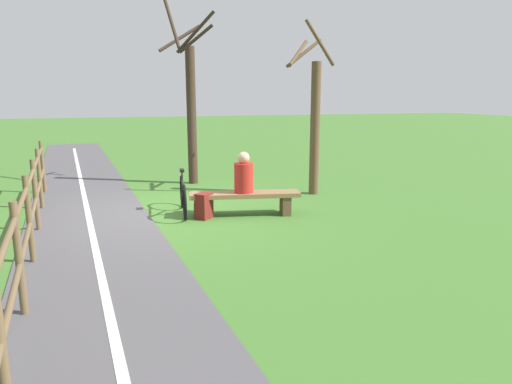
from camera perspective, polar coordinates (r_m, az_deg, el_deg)
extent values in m
plane|color=#3D6B28|center=(9.12, -10.91, -2.44)|extent=(80.00, 80.00, 0.00)
cube|color=#4C494C|center=(5.29, -17.78, -13.53)|extent=(5.17, 36.05, 0.02)
cube|color=silver|center=(5.28, -17.79, -13.44)|extent=(2.82, 31.89, 0.00)
cube|color=brown|center=(8.64, -1.38, -0.30)|extent=(2.10, 0.80, 0.08)
cube|color=brown|center=(8.79, 3.64, -1.58)|extent=(0.23, 0.41, 0.36)
cube|color=brown|center=(8.65, -6.46, -1.86)|extent=(0.23, 0.41, 0.36)
cylinder|color=#B2231E|center=(8.58, -1.52, 1.75)|extent=(0.41, 0.41, 0.55)
sphere|color=tan|center=(8.52, -1.53, 4.24)|extent=(0.22, 0.22, 0.22)
torus|color=black|center=(8.42, -8.79, -1.28)|extent=(0.11, 0.66, 0.65)
torus|color=black|center=(9.37, -9.14, 0.05)|extent=(0.11, 0.66, 0.65)
cylinder|color=black|center=(8.84, -9.03, 1.16)|extent=(0.11, 0.82, 0.04)
cylinder|color=black|center=(8.72, -8.95, 0.10)|extent=(0.09, 0.60, 0.31)
cylinder|color=black|center=(8.96, -9.10, 1.96)|extent=(0.03, 0.03, 0.20)
cube|color=black|center=(8.95, -9.12, 2.65)|extent=(0.10, 0.21, 0.05)
cube|color=maroon|center=(8.50, -6.45, -1.72)|extent=(0.37, 0.37, 0.47)
cube|color=maroon|center=(8.59, -7.17, -2.08)|extent=(0.17, 0.17, 0.21)
cylinder|color=brown|center=(11.68, -24.80, 2.81)|extent=(0.08, 0.08, 1.20)
cylinder|color=brown|center=(10.06, -25.11, 1.47)|extent=(0.08, 0.08, 1.20)
cylinder|color=brown|center=(8.45, -25.54, -0.37)|extent=(0.08, 0.08, 1.20)
cylinder|color=brown|center=(6.85, -26.17, -3.08)|extent=(0.08, 0.08, 1.20)
cylinder|color=brown|center=(5.28, -27.18, -7.42)|extent=(0.08, 0.08, 1.20)
cylinder|color=brown|center=(5.16, -27.62, -2.99)|extent=(1.20, 13.08, 0.06)
cylinder|color=brown|center=(5.30, -27.12, -8.03)|extent=(1.20, 13.08, 0.06)
cylinder|color=brown|center=(10.50, 7.28, 7.66)|extent=(0.22, 0.22, 2.94)
cylinder|color=brown|center=(10.23, 7.90, 17.78)|extent=(0.67, 0.23, 0.95)
cylinder|color=brown|center=(10.87, 5.94, 16.68)|extent=(0.95, 0.31, 0.68)
cylinder|color=brown|center=(10.68, 5.22, 16.68)|extent=(0.72, 0.69, 0.64)
cylinder|color=#38281E|center=(11.81, -7.95, 9.20)|extent=(0.23, 0.23, 3.38)
cylinder|color=#38281E|center=(12.36, -7.49, 18.96)|extent=(0.96, 0.56, 1.02)
cylinder|color=#38281E|center=(12.28, -7.42, 18.23)|extent=(0.84, 0.55, 0.70)
cylinder|color=#38281E|center=(11.75, -10.41, 19.99)|extent=(0.29, 0.95, 1.31)
cylinder|color=#38281E|center=(12.38, -9.38, 18.21)|extent=(1.14, 0.39, 0.74)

